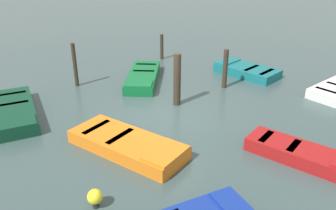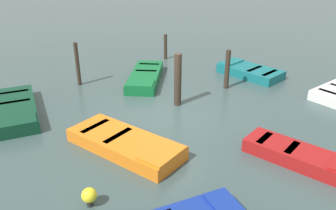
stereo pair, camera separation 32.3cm
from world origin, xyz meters
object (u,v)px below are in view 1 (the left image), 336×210
object	(u,v)px
rowboat_teal	(247,70)
mooring_piling_mid_left	(177,80)
rowboat_green	(143,77)
rowboat_dark_green	(15,111)
mooring_piling_near_right	(162,47)
rowboat_red	(302,154)
mooring_piling_far_right	(75,65)
mooring_piling_mid_right	(225,69)
marker_buoy	(95,197)
rowboat_orange	(128,144)

from	to	relation	value
rowboat_teal	mooring_piling_mid_left	distance (m)	4.89
rowboat_green	rowboat_dark_green	size ratio (longest dim) A/B	0.96
rowboat_green	mooring_piling_near_right	xyz separation A→B (m)	(-3.32, -1.41, 0.45)
rowboat_red	mooring_piling_far_right	world-z (taller)	mooring_piling_far_right
mooring_piling_mid_right	marker_buoy	size ratio (longest dim) A/B	3.49
rowboat_red	marker_buoy	bearing A→B (deg)	-122.30
rowboat_teal	rowboat_dark_green	bearing A→B (deg)	70.49
rowboat_red	mooring_piling_mid_left	size ratio (longest dim) A/B	1.52
rowboat_green	rowboat_orange	distance (m)	5.83
rowboat_teal	marker_buoy	xyz separation A→B (m)	(10.62, 0.94, 0.07)
mooring_piling_far_right	mooring_piling_mid_left	world-z (taller)	mooring_piling_mid_left
rowboat_orange	rowboat_teal	bearing A→B (deg)	88.84
rowboat_teal	mooring_piling_near_right	xyz separation A→B (m)	(0.26, -4.84, 0.45)
mooring_piling_mid_right	marker_buoy	distance (m)	8.60
rowboat_dark_green	mooring_piling_mid_right	xyz separation A→B (m)	(-6.91, 4.75, 0.62)
mooring_piling_mid_left	marker_buoy	world-z (taller)	mooring_piling_mid_left
rowboat_teal	marker_buoy	size ratio (longest dim) A/B	6.43
rowboat_teal	rowboat_green	world-z (taller)	same
rowboat_orange	rowboat_dark_green	bearing A→B (deg)	-172.71
rowboat_teal	rowboat_green	xyz separation A→B (m)	(3.58, -3.44, -0.00)
mooring_piling_far_right	marker_buoy	xyz separation A→B (m)	(4.95, 6.40, -0.66)
rowboat_orange	mooring_piling_near_right	world-z (taller)	mooring_piling_near_right
rowboat_green	mooring_piling_mid_left	xyz separation A→B (m)	(1.18, 2.66, 0.79)
rowboat_dark_green	mooring_piling_far_right	xyz separation A→B (m)	(-3.34, -0.59, 0.73)
rowboat_teal	mooring_piling_far_right	world-z (taller)	mooring_piling_far_right
rowboat_teal	mooring_piling_mid_left	size ratio (longest dim) A/B	1.53
rowboat_orange	mooring_piling_mid_left	world-z (taller)	mooring_piling_mid_left
rowboat_green	mooring_piling_far_right	world-z (taller)	mooring_piling_far_right
mooring_piling_mid_left	marker_buoy	distance (m)	6.15
mooring_piling_far_right	rowboat_orange	bearing A→B (deg)	63.51
rowboat_green	marker_buoy	world-z (taller)	marker_buoy
mooring_piling_far_right	mooring_piling_mid_left	bearing A→B (deg)	101.00
rowboat_teal	mooring_piling_far_right	xyz separation A→B (m)	(5.67, -5.46, 0.73)
rowboat_dark_green	mooring_piling_mid_left	xyz separation A→B (m)	(-4.25, 4.09, 0.79)
mooring_piling_mid_right	rowboat_red	bearing A→B (deg)	49.09
rowboat_teal	mooring_piling_mid_right	distance (m)	2.19
rowboat_green	rowboat_red	bearing A→B (deg)	41.09
rowboat_green	mooring_piling_mid_right	size ratio (longest dim) A/B	2.24
mooring_piling_far_right	rowboat_teal	bearing A→B (deg)	136.09
mooring_piling_far_right	mooring_piling_mid_left	xyz separation A→B (m)	(-0.91, 4.68, 0.06)
rowboat_green	mooring_piling_far_right	bearing A→B (deg)	-76.22
rowboat_dark_green	rowboat_green	bearing A→B (deg)	103.88
mooring_piling_mid_left	mooring_piling_near_right	size ratio (longest dim) A/B	1.51
mooring_piling_mid_right	mooring_piling_far_right	distance (m)	6.43
rowboat_dark_green	rowboat_red	world-z (taller)	same
mooring_piling_far_right	mooring_piling_near_right	bearing A→B (deg)	173.51
rowboat_teal	rowboat_orange	distance (m)	8.35
rowboat_dark_green	rowboat_orange	bearing A→B (deg)	36.56
rowboat_dark_green	mooring_piling_far_right	world-z (taller)	mooring_piling_far_right
rowboat_dark_green	mooring_piling_mid_left	world-z (taller)	mooring_piling_mid_left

